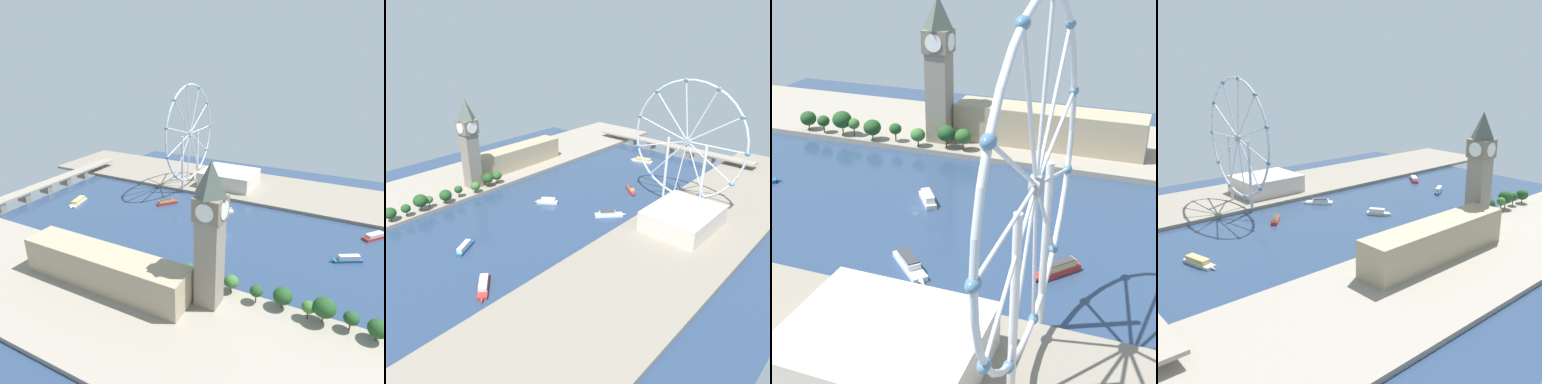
# 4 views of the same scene
# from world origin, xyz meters

# --- Properties ---
(ground_plane) EXTENTS (393.96, 393.96, 0.00)m
(ground_plane) POSITION_xyz_m (0.00, 0.00, 0.00)
(ground_plane) COLOR navy
(riverbank_left) EXTENTS (90.00, 520.00, 3.00)m
(riverbank_left) POSITION_xyz_m (-111.98, 0.00, 1.50)
(riverbank_left) COLOR gray
(riverbank_left) RESTS_ON ground_plane
(clock_tower) EXTENTS (15.98, 15.98, 84.42)m
(clock_tower) POSITION_xyz_m (-84.65, -22.72, 46.92)
(clock_tower) COLOR gray
(clock_tower) RESTS_ON riverbank_left
(parliament_block) EXTENTS (22.00, 111.16, 22.28)m
(parliament_block) POSITION_xyz_m (-97.93, 40.87, 14.14)
(parliament_block) COLOR tan
(parliament_block) RESTS_ON riverbank_left
(tree_row_embankment) EXTENTS (13.48, 114.65, 15.01)m
(tree_row_embankment) POSITION_xyz_m (-72.25, -58.44, 11.31)
(tree_row_embankment) COLOR #513823
(tree_row_embankment) RESTS_ON riverbank_left
(ferris_wheel) EXTENTS (100.99, 3.20, 106.58)m
(ferris_wheel) POSITION_xyz_m (82.94, 76.26, 58.74)
(ferris_wheel) COLOR silver
(ferris_wheel) RESTS_ON riverbank_right
(riverside_hall) EXTENTS (46.72, 55.87, 15.64)m
(riverside_hall) POSITION_xyz_m (104.28, 39.22, 10.82)
(riverside_hall) COLOR beige
(riverside_hall) RESTS_ON riverbank_right
(tour_boat_0) EXTENTS (19.30, 15.52, 5.27)m
(tour_boat_0) POSITION_xyz_m (-8.84, 2.47, 2.21)
(tour_boat_0) COLOR beige
(tour_boat_0) RESTS_ON ground_plane
(tour_boat_2) EXTENTS (21.51, 22.44, 5.03)m
(tour_boat_2) POSITION_xyz_m (47.42, 19.94, 2.01)
(tour_boat_2) COLOR white
(tour_boat_2) RESTS_ON ground_plane
(tour_boat_3) EXTENTS (19.44, 17.06, 5.50)m
(tour_boat_3) POSITION_xyz_m (31.64, 74.79, 2.30)
(tour_boat_3) COLOR #B22D28
(tour_boat_3) RESTS_ON ground_plane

